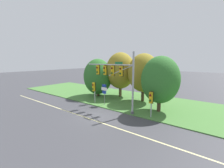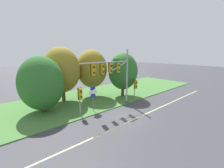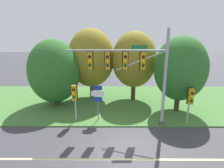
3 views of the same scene
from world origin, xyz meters
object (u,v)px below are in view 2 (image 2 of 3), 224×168
object	(u,v)px
pedestrian_signal_further_along	(136,86)
tree_nearest_road	(42,83)
tree_behind_signpost	(92,69)
tree_mid_verge	(123,71)
traffic_signal_mast	(114,72)
route_sign_post	(93,95)
tree_left_of_mast	(62,70)
pedestrian_signal_near_kerb	(80,96)

from	to	relation	value
pedestrian_signal_further_along	tree_nearest_road	bearing A→B (deg)	160.35
tree_nearest_road	tree_behind_signpost	size ratio (longest dim) A/B	0.89
tree_nearest_road	tree_mid_verge	size ratio (longest dim) A/B	0.96
traffic_signal_mast	route_sign_post	size ratio (longest dim) A/B	2.45
tree_nearest_road	tree_mid_verge	distance (m)	11.79
tree_left_of_mast	tree_mid_verge	bearing A→B (deg)	-23.80
route_sign_post	tree_left_of_mast	xyz separation A→B (m)	(-1.13, 5.64, 2.50)
tree_behind_signpost	tree_mid_verge	distance (m)	4.84
pedestrian_signal_near_kerb	traffic_signal_mast	bearing A→B (deg)	-7.39
traffic_signal_mast	tree_mid_verge	distance (m)	5.34
traffic_signal_mast	route_sign_post	distance (m)	3.75
traffic_signal_mast	tree_left_of_mast	size ratio (longest dim) A/B	0.96
tree_mid_verge	tree_behind_signpost	bearing A→B (deg)	140.21
pedestrian_signal_near_kerb	tree_nearest_road	distance (m)	4.82
tree_left_of_mast	tree_behind_signpost	xyz separation A→B (m)	(4.57, -0.56, -0.11)
pedestrian_signal_near_kerb	tree_mid_verge	xyz separation A→B (m)	(8.95, 2.22, 1.70)
traffic_signal_mast	pedestrian_signal_near_kerb	xyz separation A→B (m)	(-4.44, 0.58, -2.27)
route_sign_post	tree_mid_verge	world-z (taller)	tree_mid_verge
tree_behind_signpost	tree_mid_verge	xyz separation A→B (m)	(3.71, -3.09, -0.43)
tree_nearest_road	tree_left_of_mast	bearing A→B (deg)	31.30
pedestrian_signal_further_along	traffic_signal_mast	bearing A→B (deg)	-177.33
pedestrian_signal_further_along	tree_behind_signpost	world-z (taller)	tree_behind_signpost
tree_mid_verge	tree_nearest_road	bearing A→B (deg)	172.25
route_sign_post	tree_nearest_road	distance (m)	5.94
pedestrian_signal_near_kerb	route_sign_post	size ratio (longest dim) A/B	1.04
pedestrian_signal_further_along	tree_nearest_road	size ratio (longest dim) A/B	0.45
pedestrian_signal_near_kerb	tree_mid_verge	bearing A→B (deg)	13.90
route_sign_post	tree_mid_verge	distance (m)	7.67
tree_behind_signpost	traffic_signal_mast	bearing A→B (deg)	-97.81
tree_left_of_mast	tree_behind_signpost	world-z (taller)	tree_left_of_mast
traffic_signal_mast	tree_mid_verge	size ratio (longest dim) A/B	1.07
tree_behind_signpost	tree_mid_verge	bearing A→B (deg)	-39.79
traffic_signal_mast	pedestrian_signal_further_along	size ratio (longest dim) A/B	2.49
pedestrian_signal_near_kerb	tree_mid_verge	size ratio (longest dim) A/B	0.46
tree_left_of_mast	tree_mid_verge	xyz separation A→B (m)	(8.28, -3.65, -0.53)
route_sign_post	tree_nearest_road	xyz separation A→B (m)	(-4.53, 3.58, 1.43)
tree_mid_verge	traffic_signal_mast	bearing A→B (deg)	-148.26
pedestrian_signal_near_kerb	tree_behind_signpost	size ratio (longest dim) A/B	0.42
tree_nearest_road	tree_left_of_mast	xyz separation A→B (m)	(3.39, 2.06, 1.07)
pedestrian_signal_near_kerb	tree_left_of_mast	world-z (taller)	tree_left_of_mast
traffic_signal_mast	tree_nearest_road	world-z (taller)	traffic_signal_mast
tree_nearest_road	pedestrian_signal_further_along	bearing A→B (deg)	-19.65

